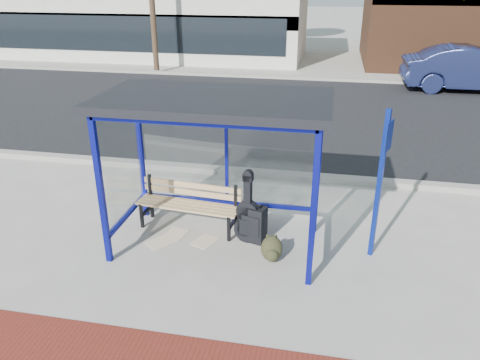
% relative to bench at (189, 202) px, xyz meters
% --- Properties ---
extents(ground, '(120.00, 120.00, 0.00)m').
position_rel_bench_xyz_m(ground, '(0.59, -0.48, -0.47)').
color(ground, '#B2ADA0').
rests_on(ground, ground).
extents(curb_near, '(60.00, 0.25, 0.12)m').
position_rel_bench_xyz_m(curb_near, '(0.59, 2.42, -0.41)').
color(curb_near, gray).
rests_on(curb_near, ground).
extents(street_asphalt, '(60.00, 10.00, 0.00)m').
position_rel_bench_xyz_m(street_asphalt, '(0.59, 7.52, -0.47)').
color(street_asphalt, black).
rests_on(street_asphalt, ground).
extents(curb_far, '(60.00, 0.25, 0.12)m').
position_rel_bench_xyz_m(curb_far, '(0.59, 12.62, -0.41)').
color(curb_far, gray).
rests_on(curb_far, ground).
extents(far_sidewalk, '(60.00, 4.00, 0.01)m').
position_rel_bench_xyz_m(far_sidewalk, '(0.59, 14.52, -0.47)').
color(far_sidewalk, '#B2ADA0').
rests_on(far_sidewalk, ground).
extents(bus_shelter, '(3.30, 1.80, 2.42)m').
position_rel_bench_xyz_m(bus_shelter, '(0.59, -0.41, 1.60)').
color(bus_shelter, '#0C1085').
rests_on(bus_shelter, ground).
extents(storefront_white, '(18.00, 6.04, 4.00)m').
position_rel_bench_xyz_m(storefront_white, '(-8.41, 17.51, 1.53)').
color(storefront_white, silver).
rests_on(storefront_white, ground).
extents(bench, '(1.79, 0.59, 0.83)m').
position_rel_bench_xyz_m(bench, '(0.00, 0.00, 0.00)').
color(bench, black).
rests_on(bench, ground).
extents(guitar_bag, '(0.45, 0.20, 1.18)m').
position_rel_bench_xyz_m(guitar_bag, '(1.05, -0.28, -0.04)').
color(guitar_bag, black).
rests_on(guitar_bag, ground).
extents(suitcase, '(0.44, 0.34, 0.67)m').
position_rel_bench_xyz_m(suitcase, '(1.14, -0.24, -0.16)').
color(suitcase, black).
rests_on(suitcase, ground).
extents(backpack, '(0.37, 0.35, 0.39)m').
position_rel_bench_xyz_m(backpack, '(1.51, -0.75, -0.28)').
color(backpack, '#282816').
rests_on(backpack, ground).
extents(sign_post, '(0.15, 0.28, 2.32)m').
position_rel_bench_xyz_m(sign_post, '(3.00, -0.29, 0.84)').
color(sign_post, navy).
rests_on(sign_post, ground).
extents(newspaper_a, '(0.39, 0.46, 0.01)m').
position_rel_bench_xyz_m(newspaper_a, '(-0.17, -0.30, -0.47)').
color(newspaper_a, white).
rests_on(newspaper_a, ground).
extents(newspaper_b, '(0.52, 0.54, 0.01)m').
position_rel_bench_xyz_m(newspaper_b, '(-0.33, -0.59, -0.47)').
color(newspaper_b, white).
rests_on(newspaper_b, ground).
extents(newspaper_c, '(0.46, 0.50, 0.01)m').
position_rel_bench_xyz_m(newspaper_c, '(0.37, -0.43, -0.47)').
color(newspaper_c, white).
rests_on(newspaper_c, ground).
extents(parked_car, '(4.92, 1.81, 1.61)m').
position_rel_bench_xyz_m(parked_car, '(7.19, 11.77, 0.34)').
color(parked_car, '#1B224B').
rests_on(parked_car, ground).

